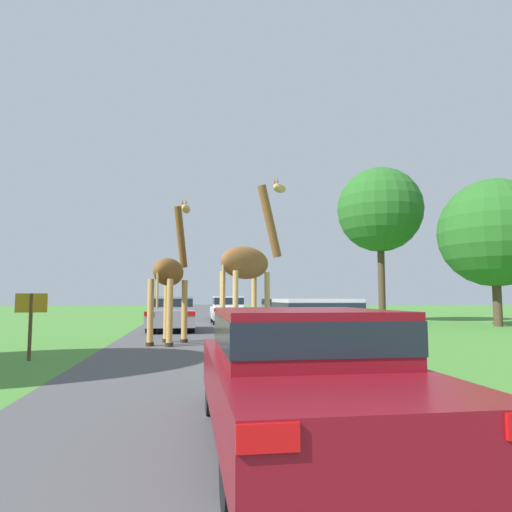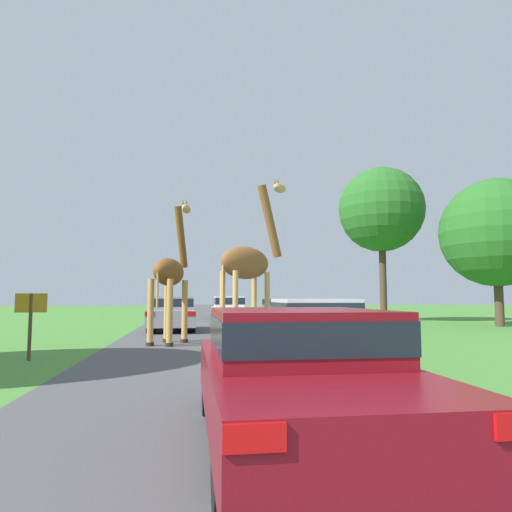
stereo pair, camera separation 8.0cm
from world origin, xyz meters
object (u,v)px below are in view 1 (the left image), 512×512
at_px(sign_post, 31,313).
at_px(tree_right_cluster, 380,210).
at_px(car_rear_follower, 286,315).
at_px(giraffe_companion, 170,276).
at_px(car_lead_maroon, 301,372).
at_px(car_queue_left, 228,309).
at_px(car_verge_right, 172,313).
at_px(giraffe_near_road, 249,263).
at_px(car_queue_right, 315,329).
at_px(car_far_ahead, 226,308).
at_px(tree_left_edge, 494,233).

bearing_deg(sign_post, tree_right_cluster, 44.19).
relative_size(car_rear_follower, sign_post, 2.95).
bearing_deg(car_rear_follower, giraffe_companion, -144.30).
bearing_deg(car_lead_maroon, car_queue_left, 87.08).
height_order(car_verge_right, sign_post, sign_post).
relative_size(giraffe_near_road, car_queue_right, 1.29).
relative_size(giraffe_near_road, car_far_ahead, 1.34).
distance_m(car_lead_maroon, car_queue_right, 5.59).
bearing_deg(tree_left_edge, car_queue_left, 161.50).
xyz_separation_m(car_rear_follower, tree_right_cluster, (7.62, 8.13, 5.95)).
height_order(car_queue_left, sign_post, sign_post).
relative_size(car_far_ahead, car_rear_follower, 0.89).
relative_size(car_lead_maroon, tree_right_cluster, 0.48).
bearing_deg(tree_left_edge, car_queue_right, -138.75).
height_order(car_verge_right, tree_left_edge, tree_left_edge).
xyz_separation_m(car_lead_maroon, car_queue_left, (1.05, 20.65, 0.08)).
bearing_deg(giraffe_near_road, car_verge_right, 166.00).
bearing_deg(car_queue_right, car_rear_follower, 82.47).
xyz_separation_m(car_far_ahead, tree_right_cluster, (8.88, -4.96, 5.97)).
distance_m(car_lead_maroon, car_verge_right, 15.81).
distance_m(car_far_ahead, sign_post, 20.50).
relative_size(car_lead_maroon, car_rear_follower, 0.98).
bearing_deg(car_lead_maroon, car_queue_right, 72.74).
bearing_deg(giraffe_companion, car_verge_right, 112.03).
relative_size(giraffe_companion, car_queue_right, 1.15).
bearing_deg(car_queue_left, tree_right_cluster, 4.31).
xyz_separation_m(car_queue_left, car_far_ahead, (0.39, 5.66, -0.06)).
distance_m(car_verge_right, tree_right_cluster, 14.63).
distance_m(giraffe_companion, tree_right_cluster, 17.10).
distance_m(car_rear_follower, sign_post, 9.83).
xyz_separation_m(giraffe_near_road, giraffe_companion, (-2.40, 0.75, -0.36)).
xyz_separation_m(giraffe_companion, tree_right_cluster, (12.00, 11.28, 4.58)).
relative_size(giraffe_companion, car_lead_maroon, 1.09).
xyz_separation_m(car_lead_maroon, sign_post, (-4.70, 6.74, 0.36)).
xyz_separation_m(giraffe_companion, tree_left_edge, (15.81, 6.21, 2.55)).
bearing_deg(car_lead_maroon, sign_post, 124.86).
relative_size(giraffe_companion, car_verge_right, 1.13).
bearing_deg(car_verge_right, car_rear_follower, -28.94).
relative_size(car_queue_right, car_rear_follower, 0.92).
xyz_separation_m(giraffe_companion, car_queue_right, (3.34, -4.72, -1.37)).
relative_size(car_far_ahead, car_verge_right, 0.95).
height_order(giraffe_companion, car_lead_maroon, giraffe_companion).
bearing_deg(car_lead_maroon, giraffe_near_road, 85.62).
bearing_deg(car_far_ahead, giraffe_near_road, -92.45).
relative_size(car_lead_maroon, car_far_ahead, 1.10).
relative_size(giraffe_companion, car_queue_left, 1.18).
distance_m(giraffe_companion, sign_post, 4.61).
height_order(giraffe_companion, car_queue_right, giraffe_companion).
xyz_separation_m(giraffe_near_road, tree_left_edge, (13.41, 6.96, 2.19)).
bearing_deg(car_queue_right, car_verge_right, 108.47).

